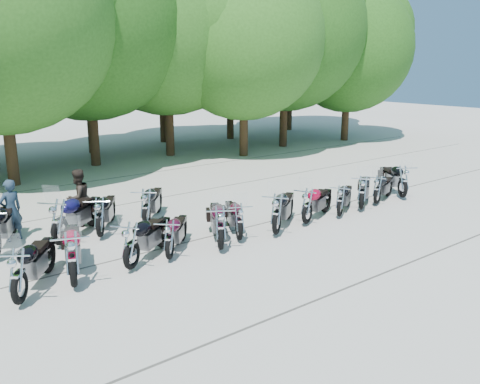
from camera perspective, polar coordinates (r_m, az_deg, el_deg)
ground at (r=13.53m, az=3.95°, el=-5.76°), size 90.00×90.00×0.00m
tree_4 at (r=24.34m, az=-16.96°, el=18.42°), size 9.13×9.13×11.20m
tree_5 at (r=26.23m, az=-8.31°, el=18.38°), size 9.04×9.04×11.10m
tree_6 at (r=25.88m, az=0.43°, el=16.89°), size 8.00×8.00×9.82m
tree_7 at (r=29.02m, az=5.11°, el=17.70°), size 8.79×8.79×10.79m
tree_8 at (r=31.94m, az=12.12°, el=15.48°), size 7.53×7.53×9.25m
tree_12 at (r=27.89m, az=-16.97°, el=15.93°), size 7.88×7.88×9.67m
tree_13 at (r=30.93m, az=-8.94°, el=16.72°), size 8.31×8.31×10.20m
tree_14 at (r=31.96m, az=-1.14°, el=16.42°), size 8.02×8.02×9.84m
tree_15 at (r=36.57m, az=5.74°, el=17.96°), size 9.67×9.67×11.86m
motorcycle_0 at (r=10.79m, az=-23.66°, el=-8.51°), size 1.95×2.34×1.33m
motorcycle_1 at (r=11.16m, az=-18.33°, el=-7.04°), size 1.59×2.61×1.41m
motorcycle_2 at (r=11.78m, az=-12.14°, el=-5.76°), size 2.30×1.91×1.31m
motorcycle_3 at (r=12.24m, az=-7.93°, el=-5.18°), size 1.85×1.91×1.15m
motorcycle_4 at (r=12.69m, az=-2.23°, el=-3.92°), size 1.83×2.39×1.33m
motorcycle_5 at (r=13.40m, az=-0.11°, el=-3.24°), size 1.53×2.15×1.18m
motorcycle_6 at (r=13.83m, az=4.16°, el=-2.35°), size 2.37×1.99×1.36m
motorcycle_7 at (r=14.86m, az=7.57°, el=-1.46°), size 2.31×1.49×1.26m
motorcycle_8 at (r=15.77m, az=11.21°, el=-0.89°), size 2.06×1.58×1.15m
motorcycle_9 at (r=16.62m, az=13.58°, el=0.03°), size 2.29×1.88×1.30m
motorcycle_10 at (r=17.44m, az=15.19°, el=0.34°), size 2.13×1.33×1.15m
motorcycle_11 at (r=18.48m, az=17.85°, el=1.23°), size 1.91×2.40×1.35m
motorcycle_13 at (r=13.78m, az=-19.66°, el=-3.05°), size 2.43×2.24×1.44m
motorcycle_14 at (r=14.12m, az=-15.49°, el=-2.64°), size 1.85×2.28×1.29m
motorcycle_15 at (r=14.63m, az=-10.50°, el=-1.66°), size 2.07×2.28×1.34m
rider_0 at (r=14.79m, az=-24.34°, el=-1.87°), size 0.69×0.55×1.67m
rider_1 at (r=15.43m, az=-17.69°, el=-0.62°), size 1.00×0.91×1.68m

